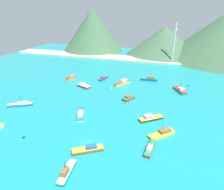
{
  "coord_description": "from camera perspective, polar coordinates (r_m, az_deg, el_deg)",
  "views": [
    {
      "loc": [
        23.97,
        -46.77,
        39.82
      ],
      "look_at": [
        -4.52,
        39.7,
        0.12
      ],
      "focal_mm": 31.81,
      "sensor_mm": 36.0,
      "label": 1
    }
  ],
  "objects": [
    {
      "name": "ground",
      "position": [
        89.86,
        0.8,
        -2.92
      ],
      "size": [
        260.0,
        280.0,
        0.5
      ],
      "color": "teal"
    },
    {
      "name": "fishing_boat_0",
      "position": [
        63.74,
        10.85,
        -14.81
      ],
      "size": [
        2.73,
        8.7,
        4.21
      ],
      "color": "red",
      "rests_on": "ground"
    },
    {
      "name": "fishing_boat_1",
      "position": [
        97.2,
        -24.84,
        -2.44
      ],
      "size": [
        10.33,
        6.81,
        5.07
      ],
      "color": "#1E5BA8",
      "rests_on": "ground"
    },
    {
      "name": "fishing_boat_2",
      "position": [
        62.64,
        -6.79,
        -15.22
      ],
      "size": [
        9.23,
        7.2,
        2.03
      ],
      "color": "brown",
      "rests_on": "ground"
    },
    {
      "name": "fishing_boat_3",
      "position": [
        113.64,
        2.95,
        3.57
      ],
      "size": [
        7.28,
        10.52,
        3.01
      ],
      "color": "gold",
      "rests_on": "ground"
    },
    {
      "name": "fishing_boat_4",
      "position": [
        81.5,
        -8.97,
        -5.41
      ],
      "size": [
        6.98,
        11.22,
        2.06
      ],
      "color": "silver",
      "rests_on": "ground"
    },
    {
      "name": "fishing_boat_5",
      "position": [
        56.45,
        -12.93,
        -20.8
      ],
      "size": [
        3.01,
        8.89,
        5.02
      ],
      "color": "#198466",
      "rests_on": "ground"
    },
    {
      "name": "fishing_boat_6",
      "position": [
        125.27,
        -11.74,
        4.95
      ],
      "size": [
        3.49,
        7.33,
        5.37
      ],
      "color": "orange",
      "rests_on": "ground"
    },
    {
      "name": "fishing_boat_7",
      "position": [
        109.24,
        18.96,
        1.34
      ],
      "size": [
        7.53,
        10.49,
        5.58
      ],
      "color": "#198466",
      "rests_on": "ground"
    },
    {
      "name": "fishing_boat_9",
      "position": [
        94.73,
        4.71,
        -0.84
      ],
      "size": [
        5.6,
        7.44,
        2.24
      ],
      "color": "red",
      "rests_on": "ground"
    },
    {
      "name": "fishing_boat_10",
      "position": [
        70.99,
        14.28,
        -10.63
      ],
      "size": [
        8.88,
        9.2,
        4.95
      ],
      "color": "gold",
      "rests_on": "ground"
    },
    {
      "name": "fishing_boat_11",
      "position": [
        122.27,
        -2.51,
        4.86
      ],
      "size": [
        3.93,
        8.77,
        1.85
      ],
      "color": "#14478C",
      "rests_on": "ground"
    },
    {
      "name": "fishing_boat_12",
      "position": [
        110.28,
        -8.14,
        2.65
      ],
      "size": [
        8.69,
        5.89,
        2.37
      ],
      "color": "brown",
      "rests_on": "ground"
    },
    {
      "name": "fishing_boat_13",
      "position": [
        79.11,
        10.92,
        -6.48
      ],
      "size": [
        9.41,
        8.39,
        2.32
      ],
      "color": "#232328",
      "rests_on": "ground"
    },
    {
      "name": "fishing_boat_14",
      "position": [
        122.2,
        10.7,
        4.6
      ],
      "size": [
        10.11,
        4.29,
        6.35
      ],
      "color": "#14478C",
      "rests_on": "ground"
    },
    {
      "name": "buoy_0",
      "position": [
        119.05,
        20.99,
        2.48
      ],
      "size": [
        0.85,
        0.85,
        0.85
      ],
      "color": "#232328",
      "rests_on": "ground"
    },
    {
      "name": "buoy_1",
      "position": [
        107.81,
        -0.15,
        1.95
      ],
      "size": [
        0.67,
        0.67,
        0.67
      ],
      "color": "silver",
      "rests_on": "ground"
    },
    {
      "name": "buoy_2",
      "position": [
        74.25,
        -24.1,
        -11.08
      ],
      "size": [
        0.86,
        0.86,
        0.86
      ],
      "color": "#232328",
      "rests_on": "ground"
    },
    {
      "name": "beach_strip",
      "position": [
        170.69,
        9.82,
        9.94
      ],
      "size": [
        247.0,
        16.32,
        1.2
      ],
      "primitive_type": "cube",
      "color": "beige",
      "rests_on": "ground"
    },
    {
      "name": "hill_west",
      "position": [
        207.93,
        -5.61,
        18.08
      ],
      "size": [
        59.81,
        59.81,
        40.71
      ],
      "color": "#3D6042",
      "rests_on": "ground"
    },
    {
      "name": "hill_central",
      "position": [
        193.11,
        14.74,
        14.81
      ],
      "size": [
        68.04,
        68.04,
        25.77
      ],
      "color": "#3D6042",
      "rests_on": "ground"
    },
    {
      "name": "radio_tower",
      "position": [
        163.68,
        17.44,
        14.08
      ],
      "size": [
        3.09,
        2.47,
        30.92
      ],
      "color": "silver",
      "rests_on": "ground"
    }
  ]
}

